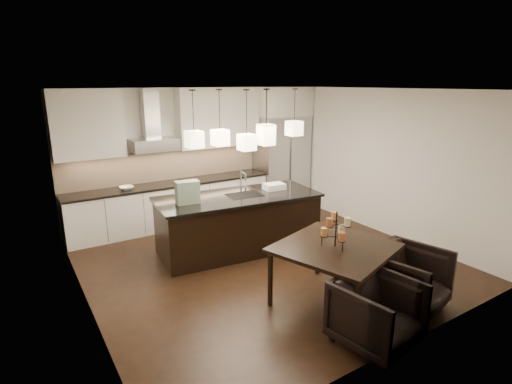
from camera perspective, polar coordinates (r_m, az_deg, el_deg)
floor at (r=6.85m, az=0.91°, el=-9.78°), size 5.50×5.50×0.02m
ceiling at (r=6.19m, az=1.02°, el=14.54°), size 5.50×5.50×0.02m
wall_back at (r=8.76m, az=-9.05°, el=5.35°), size 5.50×0.02×2.80m
wall_front at (r=4.44m, az=21.04°, el=-5.49°), size 5.50×0.02×2.80m
wall_left at (r=5.42m, az=-24.20°, el=-2.10°), size 0.02×5.50×2.80m
wall_right at (r=8.19m, az=17.36°, el=4.13°), size 0.02×5.50×2.80m
refrigerator at (r=9.53m, az=3.65°, el=4.33°), size 1.20×0.72×2.15m
fridge_panel at (r=9.36m, az=3.80°, el=12.77°), size 1.26×0.72×0.65m
lower_cabinets at (r=8.46m, az=-11.75°, el=-1.84°), size 4.21×0.62×0.88m
countertop at (r=8.34m, az=-11.93°, el=1.18°), size 4.21×0.66×0.04m
backsplash at (r=8.54m, az=-12.77°, el=3.77°), size 4.21×0.02×0.63m
upper_cab_left at (r=7.88m, az=-23.02°, el=8.91°), size 1.25×0.35×1.25m
upper_cab_right at (r=8.73m, az=-5.38°, el=10.57°), size 1.85×0.35×1.25m
hood_canopy at (r=8.13m, az=-14.36°, el=6.57°), size 0.90×0.52×0.24m
hood_chimney at (r=8.17m, az=-14.89°, el=10.82°), size 0.30×0.28×0.96m
fruit_bowl at (r=8.02m, az=-18.01°, el=0.55°), size 0.27×0.27×0.06m
island_body at (r=7.09m, az=-2.56°, el=-4.59°), size 2.84×1.39×0.96m
island_top at (r=6.93m, az=-2.60°, el=-0.68°), size 2.93×1.48×0.04m
faucet at (r=7.01m, az=-2.17°, el=1.45°), size 0.14×0.27×0.42m
tote_bag at (r=6.53m, az=-9.76°, el=-0.03°), size 0.39×0.24×0.37m
food_container at (r=7.31m, az=2.61°, el=0.79°), size 0.40×0.30×0.11m
dining_table at (r=5.57m, az=11.00°, el=-11.52°), size 1.72×1.72×0.82m
candelabra at (r=5.31m, az=11.35°, el=-5.23°), size 0.50×0.50×0.48m
candle_a at (r=5.45m, az=12.11°, el=-5.23°), size 0.10×0.10×0.11m
candle_b at (r=5.32m, az=9.68°, el=-5.62°), size 0.10×0.10×0.11m
candle_c at (r=5.20m, az=12.19°, el=-6.24°), size 0.10×0.10×0.11m
candle_d at (r=5.41m, az=11.13°, el=-3.36°), size 0.10×0.10×0.11m
candle_e at (r=5.15m, az=10.45°, el=-4.28°), size 0.10×0.10×0.11m
candle_f at (r=5.22m, az=12.92°, el=-4.16°), size 0.10×0.10×0.11m
armchair_left at (r=4.90m, az=16.89°, el=-16.22°), size 0.96×0.98×0.79m
armchair_right at (r=5.72m, az=20.94°, el=-11.58°), size 1.06×1.08×0.82m
pendant_a at (r=6.32m, az=-8.82°, el=7.43°), size 0.24×0.24×0.26m
pendant_b at (r=6.62m, az=-5.15°, el=7.74°), size 0.24×0.24×0.26m
pendant_c at (r=6.76m, az=1.44°, el=8.55°), size 0.24×0.24×0.26m
pendant_d at (r=7.28m, az=1.51°, el=7.72°), size 0.24×0.24×0.26m
pendant_e at (r=7.31m, az=5.46°, el=9.05°), size 0.24×0.24×0.26m
pendant_f at (r=6.48m, az=-1.34°, el=7.11°), size 0.24×0.24×0.26m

